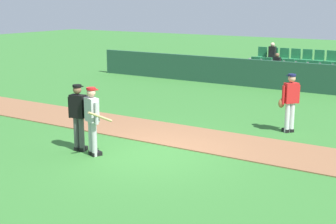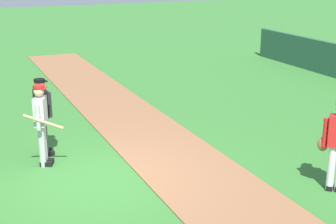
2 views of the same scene
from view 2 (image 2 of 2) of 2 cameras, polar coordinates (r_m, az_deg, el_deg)
name	(u,v)px [view 2 (image 2 of 2)]	position (r m, az deg, el deg)	size (l,w,h in m)	color
ground_plane	(100,179)	(10.21, -7.79, -7.57)	(80.00, 80.00, 0.00)	#33702D
infield_dirt_path	(182,164)	(10.79, 1.63, -5.92)	(28.00, 2.14, 0.03)	brown
batter_grey_jersey	(41,122)	(10.77, -14.28, -1.11)	(0.61, 0.80, 1.76)	#B2B2B2
umpire_home_plate	(43,112)	(11.32, -14.15, -0.05)	(0.59, 0.34, 1.76)	#4C4C4C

